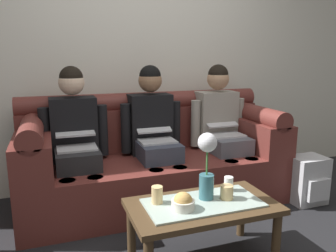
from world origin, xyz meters
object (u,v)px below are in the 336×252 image
(flower_vase, at_px, (207,162))
(backpack_right, at_px, (307,180))
(cup_far_center, at_px, (157,195))
(cup_near_right, at_px, (229,184))
(couch, at_px, (154,160))
(cup_near_left, at_px, (227,192))
(snack_bowl, at_px, (183,203))
(person_middle, at_px, (154,130))
(coffee_table, at_px, (203,211))
(person_right, at_px, (221,124))
(person_left, at_px, (75,135))

(flower_vase, relative_size, backpack_right, 1.02)
(cup_far_center, bearing_deg, cup_near_right, 3.02)
(couch, relative_size, cup_far_center, 21.20)
(cup_near_left, bearing_deg, backpack_right, 24.57)
(snack_bowl, distance_m, cup_far_center, 0.18)
(person_middle, bearing_deg, coffee_table, -90.00)
(person_right, bearing_deg, cup_near_right, -115.28)
(person_middle, distance_m, cup_far_center, 1.01)
(flower_vase, bearing_deg, backpack_right, 20.44)
(cup_near_left, distance_m, backpack_right, 1.25)
(cup_near_right, distance_m, backpack_right, 1.13)
(couch, height_order, cup_far_center, couch)
(person_left, distance_m, cup_far_center, 1.05)
(person_middle, distance_m, person_right, 0.68)
(coffee_table, xyz_separation_m, cup_far_center, (-0.27, 0.08, 0.12))
(backpack_right, bearing_deg, person_right, 138.59)
(cup_near_left, relative_size, cup_far_center, 0.83)
(coffee_table, bearing_deg, backpack_right, 21.44)
(cup_far_center, distance_m, backpack_right, 1.62)
(coffee_table, bearing_deg, cup_near_right, 24.04)
(coffee_table, bearing_deg, person_right, 56.69)
(person_middle, xyz_separation_m, cup_near_left, (0.16, -1.04, -0.20))
(cup_far_center, relative_size, backpack_right, 0.26)
(cup_far_center, height_order, backpack_right, cup_far_center)
(coffee_table, xyz_separation_m, snack_bowl, (-0.15, -0.05, 0.10))
(coffee_table, height_order, backpack_right, backpack_right)
(cup_near_left, relative_size, backpack_right, 0.21)
(couch, bearing_deg, cup_far_center, -105.99)
(coffee_table, distance_m, cup_near_left, 0.20)
(person_right, relative_size, cup_near_left, 13.57)
(flower_vase, xyz_separation_m, cup_far_center, (-0.32, 0.04, -0.19))
(flower_vase, bearing_deg, couch, 92.50)
(cup_near_right, height_order, backpack_right, cup_near_right)
(person_right, distance_m, cup_far_center, 1.36)
(cup_far_center, bearing_deg, couch, 74.01)
(flower_vase, height_order, snack_bowl, flower_vase)
(coffee_table, bearing_deg, person_left, 123.32)
(backpack_right, bearing_deg, cup_near_right, -159.18)
(snack_bowl, height_order, backpack_right, snack_bowl)
(coffee_table, distance_m, snack_bowl, 0.19)
(person_left, bearing_deg, coffee_table, -56.68)
(person_right, height_order, coffee_table, person_right)
(cup_near_left, xyz_separation_m, cup_near_right, (0.08, 0.12, 0.00))
(person_left, height_order, person_middle, same)
(person_middle, distance_m, coffee_table, 1.07)
(person_right, xyz_separation_m, cup_near_left, (-0.51, -1.04, -0.20))
(flower_vase, distance_m, cup_near_right, 0.28)
(snack_bowl, distance_m, cup_near_left, 0.32)
(person_left, relative_size, backpack_right, 2.89)
(coffee_table, xyz_separation_m, flower_vase, (0.04, 0.04, 0.31))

